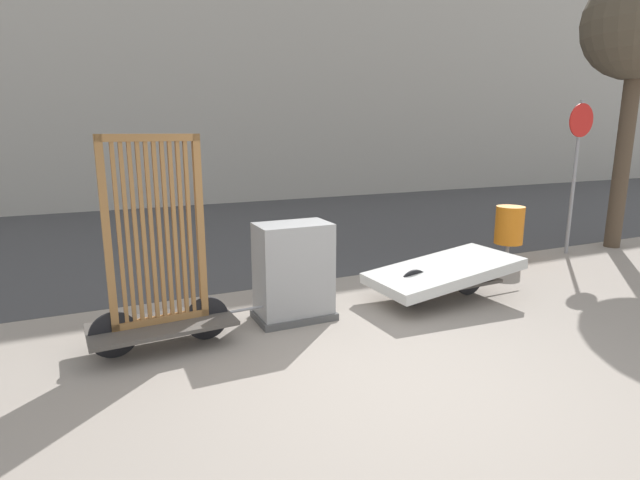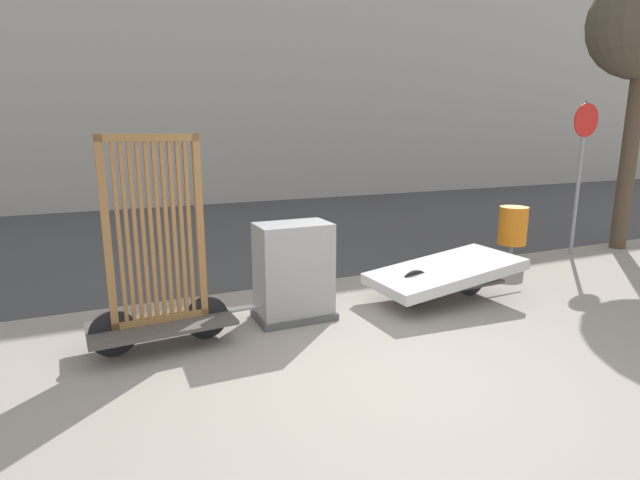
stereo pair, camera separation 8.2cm
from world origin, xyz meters
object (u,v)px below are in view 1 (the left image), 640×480
(sign_post, at_px, (577,156))
(utility_cabinet, at_px, (294,275))
(bike_cart_with_mattress, at_px, (443,273))
(trash_bin, at_px, (509,225))
(street_tree, at_px, (640,28))
(bike_cart_with_bedframe, at_px, (159,277))

(sign_post, bearing_deg, utility_cabinet, -171.02)
(bike_cart_with_mattress, xyz_separation_m, sign_post, (3.61, 1.08, 1.35))
(bike_cart_with_mattress, relative_size, trash_bin, 2.53)
(bike_cart_with_mattress, bearing_deg, trash_bin, 24.46)
(utility_cabinet, distance_m, trash_bin, 4.28)
(street_tree, bearing_deg, utility_cabinet, -172.54)
(bike_cart_with_mattress, distance_m, utility_cabinet, 2.01)
(bike_cart_with_mattress, xyz_separation_m, street_tree, (4.83, 1.09, 3.51))
(utility_cabinet, distance_m, sign_post, 5.79)
(utility_cabinet, relative_size, trash_bin, 1.21)
(bike_cart_with_bedframe, xyz_separation_m, sign_post, (7.09, 1.08, 0.98))
(bike_cart_with_bedframe, xyz_separation_m, trash_bin, (5.68, 1.09, -0.12))
(trash_bin, bearing_deg, bike_cart_with_mattress, -153.64)
(trash_bin, height_order, sign_post, sign_post)
(bike_cart_with_bedframe, xyz_separation_m, bike_cart_with_mattress, (3.49, -0.00, -0.38))
(bike_cart_with_bedframe, relative_size, street_tree, 0.43)
(bike_cart_with_bedframe, xyz_separation_m, utility_cabinet, (1.49, 0.19, -0.22))
(bike_cart_with_bedframe, bearing_deg, trash_bin, 6.98)
(utility_cabinet, bearing_deg, sign_post, 8.98)
(utility_cabinet, height_order, street_tree, street_tree)
(sign_post, xyz_separation_m, street_tree, (1.22, 0.01, 2.16))
(utility_cabinet, xyz_separation_m, street_tree, (6.82, 0.89, 3.35))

